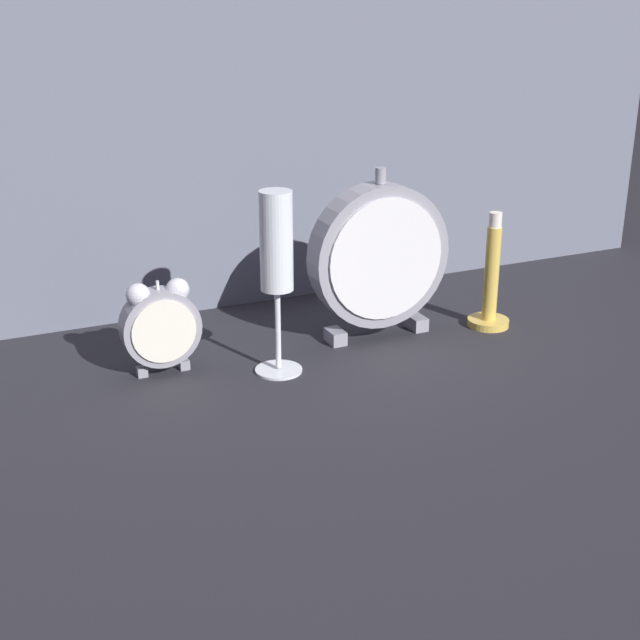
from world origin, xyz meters
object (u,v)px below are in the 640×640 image
(mantel_clock_silver, at_px, (379,257))
(brass_candlestick, at_px, (491,288))
(champagne_flute, at_px, (277,257))
(alarm_clock_twin_bell, at_px, (160,323))

(mantel_clock_silver, bearing_deg, brass_candlestick, -10.54)
(champagne_flute, bearing_deg, brass_candlestick, 3.97)
(champagne_flute, xyz_separation_m, brass_candlestick, (0.32, 0.02, -0.09))
(alarm_clock_twin_bell, relative_size, champagne_flute, 0.53)
(mantel_clock_silver, bearing_deg, champagne_flute, -162.48)
(champagne_flute, bearing_deg, alarm_clock_twin_bell, 157.61)
(alarm_clock_twin_bell, xyz_separation_m, champagne_flute, (0.13, -0.05, 0.08))
(alarm_clock_twin_bell, relative_size, brass_candlestick, 0.73)
(mantel_clock_silver, relative_size, brass_candlestick, 1.42)
(mantel_clock_silver, height_order, brass_candlestick, mantel_clock_silver)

